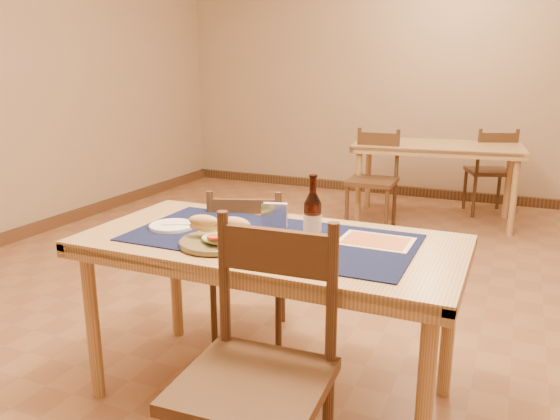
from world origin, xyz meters
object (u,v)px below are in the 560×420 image
at_px(beer_bottle, 312,217).
at_px(napkin_holder, 275,216).
at_px(sandwich_plate, 218,237).
at_px(main_table, 271,257).
at_px(chair_main_near, 258,371).
at_px(back_table, 437,152).
at_px(chair_main_far, 248,261).

relative_size(beer_bottle, napkin_holder, 2.17).
bearing_deg(sandwich_plate, main_table, 49.31).
bearing_deg(chair_main_near, napkin_holder, 110.51).
xyz_separation_m(back_table, chair_main_near, (0.01, -3.89, -0.16)).
distance_m(main_table, sandwich_plate, 0.26).
xyz_separation_m(main_table, chair_main_near, (0.23, -0.60, -0.16)).
xyz_separation_m(chair_main_far, napkin_holder, (0.29, -0.29, 0.36)).
distance_m(chair_main_far, sandwich_plate, 0.73).
relative_size(main_table, back_table, 1.00).
relative_size(chair_main_near, sandwich_plate, 3.29).
bearing_deg(chair_main_far, sandwich_plate, -73.39).
distance_m(chair_main_far, napkin_holder, 0.55).
bearing_deg(sandwich_plate, beer_bottle, 29.79).
bearing_deg(main_table, chair_main_near, -68.88).
relative_size(chair_main_near, napkin_holder, 7.63).
height_order(chair_main_far, chair_main_near, chair_main_near).
distance_m(beer_bottle, napkin_holder, 0.28).
xyz_separation_m(back_table, napkin_holder, (-0.27, -3.14, 0.14)).
xyz_separation_m(chair_main_near, napkin_holder, (-0.28, 0.75, 0.30)).
relative_size(main_table, chair_main_near, 1.63).
height_order(chair_main_far, sandwich_plate, sandwich_plate).
bearing_deg(beer_bottle, napkin_holder, 149.27).
xyz_separation_m(main_table, sandwich_plate, (-0.15, -0.18, 0.12)).
distance_m(main_table, beer_bottle, 0.26).
height_order(chair_main_near, beer_bottle, beer_bottle).
bearing_deg(chair_main_near, main_table, 111.12).
relative_size(back_table, napkin_holder, 12.40).
bearing_deg(main_table, chair_main_far, 127.03).
bearing_deg(napkin_holder, chair_main_far, 134.30).
bearing_deg(chair_main_near, sandwich_plate, 132.06).
xyz_separation_m(chair_main_far, sandwich_plate, (0.19, -0.62, 0.34)).
bearing_deg(beer_bottle, back_table, 89.37).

